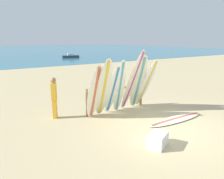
{
  "coord_description": "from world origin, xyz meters",
  "views": [
    {
      "loc": [
        -5.09,
        -4.26,
        2.78
      ],
      "look_at": [
        -0.35,
        2.85,
        0.8
      ],
      "focal_mm": 34.64,
      "sensor_mm": 36.0,
      "label": 1
    }
  ],
  "objects_px": {
    "surfboard_leaning_center_right": "(132,81)",
    "beachgoer_standing": "(54,96)",
    "surfboard_leaning_right": "(139,82)",
    "small_boat_offshore": "(71,56)",
    "surfboard_rack": "(116,94)",
    "surfboard_leaning_center_left": "(113,90)",
    "surfboard_leaning_far_right": "(146,83)",
    "surfboard_leaning_far_left": "(94,92)",
    "cooler_box": "(158,140)",
    "surfboard_leaning_left": "(104,88)",
    "surfboard_lying_on_sand": "(176,119)",
    "surfboard_leaning_center": "(120,86)"
  },
  "relations": [
    {
      "from": "surfboard_lying_on_sand",
      "to": "surfboard_leaning_left",
      "type": "bearing_deg",
      "value": 140.02
    },
    {
      "from": "surfboard_rack",
      "to": "surfboard_lying_on_sand",
      "type": "xyz_separation_m",
      "value": [
        1.13,
        -2.09,
        -0.63
      ]
    },
    {
      "from": "surfboard_leaning_center",
      "to": "beachgoer_standing",
      "type": "bearing_deg",
      "value": 160.91
    },
    {
      "from": "surfboard_leaning_far_left",
      "to": "cooler_box",
      "type": "xyz_separation_m",
      "value": [
        0.39,
        -2.71,
        -0.81
      ]
    },
    {
      "from": "surfboard_leaning_far_left",
      "to": "surfboard_leaning_far_right",
      "type": "xyz_separation_m",
      "value": [
        2.43,
        0.01,
        0.04
      ]
    },
    {
      "from": "surfboard_leaning_center_right",
      "to": "surfboard_leaning_center_left",
      "type": "bearing_deg",
      "value": 174.29
    },
    {
      "from": "surfboard_leaning_far_right",
      "to": "surfboard_leaning_center_right",
      "type": "bearing_deg",
      "value": -175.03
    },
    {
      "from": "surfboard_rack",
      "to": "surfboard_leaning_far_right",
      "type": "relative_size",
      "value": 1.3
    },
    {
      "from": "surfboard_leaning_left",
      "to": "beachgoer_standing",
      "type": "distance_m",
      "value": 1.78
    },
    {
      "from": "surfboard_leaning_center_right",
      "to": "beachgoer_standing",
      "type": "distance_m",
      "value": 2.98
    },
    {
      "from": "surfboard_leaning_center_left",
      "to": "surfboard_leaning_right",
      "type": "relative_size",
      "value": 0.86
    },
    {
      "from": "surfboard_leaning_center",
      "to": "cooler_box",
      "type": "relative_size",
      "value": 3.47
    },
    {
      "from": "surfboard_leaning_center_left",
      "to": "small_boat_offshore",
      "type": "distance_m",
      "value": 26.8
    },
    {
      "from": "surfboard_leaning_center",
      "to": "surfboard_leaning_center_right",
      "type": "bearing_deg",
      "value": -15.77
    },
    {
      "from": "surfboard_leaning_center",
      "to": "surfboard_leaning_center_right",
      "type": "xyz_separation_m",
      "value": [
        0.5,
        -0.14,
        0.19
      ]
    },
    {
      "from": "surfboard_leaning_center",
      "to": "surfboard_leaning_center_right",
      "type": "height_order",
      "value": "surfboard_leaning_center_right"
    },
    {
      "from": "surfboard_leaning_center_left",
      "to": "surfboard_leaning_left",
      "type": "bearing_deg",
      "value": -170.5
    },
    {
      "from": "surfboard_leaning_left",
      "to": "surfboard_leaning_center",
      "type": "height_order",
      "value": "surfboard_leaning_left"
    },
    {
      "from": "surfboard_lying_on_sand",
      "to": "small_boat_offshore",
      "type": "relative_size",
      "value": 0.94
    },
    {
      "from": "surfboard_leaning_center_left",
      "to": "surfboard_leaning_far_left",
      "type": "bearing_deg",
      "value": -178.23
    },
    {
      "from": "surfboard_leaning_center_left",
      "to": "cooler_box",
      "type": "relative_size",
      "value": 3.22
    },
    {
      "from": "surfboard_leaning_center_left",
      "to": "cooler_box",
      "type": "height_order",
      "value": "surfboard_leaning_center_left"
    },
    {
      "from": "surfboard_lying_on_sand",
      "to": "small_boat_offshore",
      "type": "height_order",
      "value": "small_boat_offshore"
    },
    {
      "from": "surfboard_rack",
      "to": "surfboard_leaning_center_left",
      "type": "distance_m",
      "value": 0.63
    },
    {
      "from": "surfboard_leaning_far_right",
      "to": "surfboard_leaning_far_left",
      "type": "bearing_deg",
      "value": -179.86
    },
    {
      "from": "surfboard_leaning_left",
      "to": "surfboard_leaning_center_right",
      "type": "distance_m",
      "value": 1.3
    },
    {
      "from": "surfboard_leaning_center_right",
      "to": "surfboard_leaning_right",
      "type": "relative_size",
      "value": 1.1
    },
    {
      "from": "surfboard_leaning_left",
      "to": "surfboard_rack",
      "type": "bearing_deg",
      "value": 27.2
    },
    {
      "from": "surfboard_leaning_far_right",
      "to": "surfboard_rack",
      "type": "bearing_deg",
      "value": 162.91
    },
    {
      "from": "surfboard_rack",
      "to": "surfboard_leaning_center_left",
      "type": "height_order",
      "value": "surfboard_leaning_center_left"
    },
    {
      "from": "surfboard_rack",
      "to": "surfboard_leaning_far_right",
      "type": "height_order",
      "value": "surfboard_leaning_far_right"
    },
    {
      "from": "surfboard_leaning_left",
      "to": "small_boat_offshore",
      "type": "height_order",
      "value": "surfboard_leaning_left"
    },
    {
      "from": "surfboard_leaning_center",
      "to": "surfboard_leaning_far_right",
      "type": "relative_size",
      "value": 1.0
    },
    {
      "from": "surfboard_leaning_center_right",
      "to": "small_boat_offshore",
      "type": "height_order",
      "value": "surfboard_leaning_center_right"
    },
    {
      "from": "surfboard_rack",
      "to": "surfboard_leaning_right",
      "type": "distance_m",
      "value": 1.01
    },
    {
      "from": "surfboard_leaning_far_left",
      "to": "small_boat_offshore",
      "type": "bearing_deg",
      "value": 68.71
    },
    {
      "from": "surfboard_leaning_far_left",
      "to": "surfboard_rack",
      "type": "bearing_deg",
      "value": 17.92
    },
    {
      "from": "surfboard_leaning_right",
      "to": "surfboard_leaning_far_left",
      "type": "bearing_deg",
      "value": 179.95
    },
    {
      "from": "surfboard_leaning_far_right",
      "to": "beachgoer_standing",
      "type": "xyz_separation_m",
      "value": [
        -3.58,
        0.87,
        -0.22
      ]
    },
    {
      "from": "surfboard_leaning_center_right",
      "to": "surfboard_lying_on_sand",
      "type": "height_order",
      "value": "surfboard_leaning_center_right"
    },
    {
      "from": "beachgoer_standing",
      "to": "small_boat_offshore",
      "type": "bearing_deg",
      "value": 65.72
    },
    {
      "from": "surfboard_rack",
      "to": "surfboard_leaning_far_left",
      "type": "bearing_deg",
      "value": -162.08
    },
    {
      "from": "small_boat_offshore",
      "to": "cooler_box",
      "type": "xyz_separation_m",
      "value": [
        -9.44,
        -27.95,
        -0.08
      ]
    },
    {
      "from": "small_boat_offshore",
      "to": "beachgoer_standing",
      "type": "bearing_deg",
      "value": -114.28
    },
    {
      "from": "surfboard_leaning_left",
      "to": "cooler_box",
      "type": "relative_size",
      "value": 3.65
    },
    {
      "from": "surfboard_leaning_far_left",
      "to": "surfboard_leaning_center_right",
      "type": "relative_size",
      "value": 0.81
    },
    {
      "from": "surfboard_leaning_right",
      "to": "small_boat_offshore",
      "type": "bearing_deg",
      "value": 72.76
    },
    {
      "from": "surfboard_leaning_left",
      "to": "surfboard_leaning_center_left",
      "type": "height_order",
      "value": "surfboard_leaning_left"
    },
    {
      "from": "cooler_box",
      "to": "surfboard_leaning_left",
      "type": "bearing_deg",
      "value": 65.8
    },
    {
      "from": "surfboard_leaning_far_right",
      "to": "beachgoer_standing",
      "type": "height_order",
      "value": "surfboard_leaning_far_right"
    }
  ]
}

